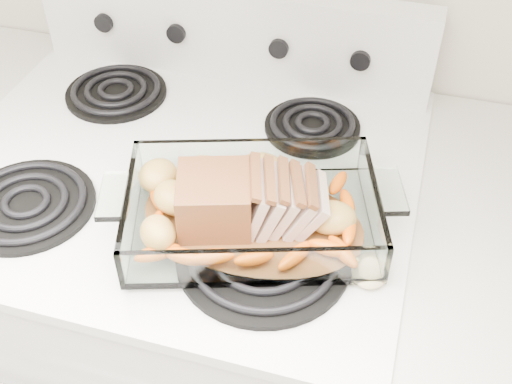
# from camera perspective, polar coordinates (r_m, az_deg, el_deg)

# --- Properties ---
(electric_range) EXTENTS (0.78, 0.70, 1.12)m
(electric_range) POSITION_cam_1_polar(r_m,az_deg,el_deg) (1.41, -5.26, -11.76)
(electric_range) COLOR white
(electric_range) RESTS_ON ground
(baking_dish) EXTENTS (0.36, 0.24, 0.07)m
(baking_dish) POSITION_cam_1_polar(r_m,az_deg,el_deg) (0.94, -0.34, -2.10)
(baking_dish) COLOR silver
(baking_dish) RESTS_ON electric_range
(pork_roast) EXTENTS (0.21, 0.10, 0.08)m
(pork_roast) POSITION_cam_1_polar(r_m,az_deg,el_deg) (0.92, -1.58, -0.56)
(pork_roast) COLOR brown
(pork_roast) RESTS_ON baking_dish
(roast_vegetables) EXTENTS (0.39, 0.21, 0.05)m
(roast_vegetables) POSITION_cam_1_polar(r_m,az_deg,el_deg) (0.96, 0.08, 0.02)
(roast_vegetables) COLOR #F75405
(roast_vegetables) RESTS_ON baking_dish
(wooden_spoon) EXTENTS (0.16, 0.21, 0.02)m
(wooden_spoon) POSITION_cam_1_polar(r_m,az_deg,el_deg) (0.93, 8.56, -4.71)
(wooden_spoon) COLOR beige
(wooden_spoon) RESTS_ON electric_range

